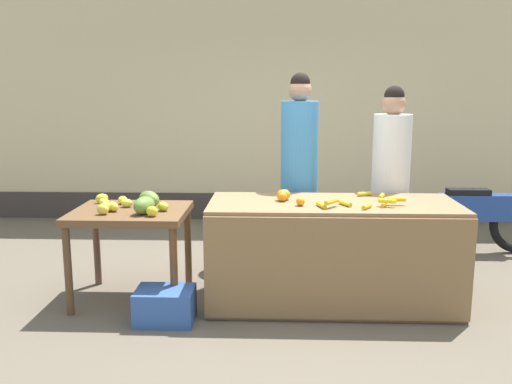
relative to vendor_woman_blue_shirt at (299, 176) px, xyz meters
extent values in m
plane|color=#665B4C|center=(-0.12, -0.65, -0.96)|extent=(24.00, 24.00, 0.00)
cube|color=beige|center=(-0.12, 2.35, 0.65)|extent=(9.99, 0.20, 3.22)
cube|color=#3F3833|center=(-0.12, 2.24, -0.78)|extent=(9.99, 0.04, 0.36)
cube|color=olive|center=(0.25, -0.65, -0.53)|extent=(2.01, 0.81, 0.85)
cube|color=olive|center=(0.25, -1.07, -0.53)|extent=(2.01, 0.03, 0.79)
cube|color=brown|center=(-1.41, -0.65, -0.21)|extent=(0.93, 0.78, 0.06)
cylinder|color=brown|center=(-1.83, -1.00, -0.60)|extent=(0.06, 0.06, 0.72)
cylinder|color=brown|center=(-1.00, -1.00, -0.60)|extent=(0.06, 0.06, 0.72)
cylinder|color=brown|center=(-1.83, -0.31, -0.60)|extent=(0.06, 0.06, 0.72)
cylinder|color=brown|center=(-1.00, -0.31, -0.60)|extent=(0.06, 0.06, 0.72)
cylinder|color=yellow|center=(0.48, -0.89, -0.09)|extent=(0.10, 0.13, 0.04)
cylinder|color=gold|center=(0.54, -0.39, -0.09)|extent=(0.13, 0.07, 0.04)
cylinder|color=gold|center=(0.63, -0.80, -0.09)|extent=(0.08, 0.15, 0.04)
cylinder|color=gold|center=(0.33, -0.79, -0.09)|extent=(0.10, 0.14, 0.04)
cylinder|color=gold|center=(0.67, -0.49, -0.09)|extent=(0.08, 0.14, 0.04)
cylinder|color=gold|center=(0.14, -0.86, -0.09)|extent=(0.08, 0.16, 0.04)
cylinder|color=yellow|center=(0.65, -0.83, -0.06)|extent=(0.14, 0.08, 0.04)
cylinder|color=gold|center=(0.22, -0.87, -0.06)|extent=(0.13, 0.15, 0.04)
cylinder|color=gold|center=(0.73, -0.76, -0.06)|extent=(0.14, 0.04, 0.04)
sphere|color=orange|center=(-0.16, -0.64, -0.07)|extent=(0.08, 0.08, 0.08)
sphere|color=orange|center=(-0.02, -0.81, -0.07)|extent=(0.07, 0.07, 0.07)
sphere|color=orange|center=(-0.16, -0.61, -0.06)|extent=(0.09, 0.09, 0.09)
sphere|color=orange|center=(-0.14, -0.59, -0.06)|extent=(0.09, 0.09, 0.09)
ellipsoid|color=yellow|center=(-1.58, -0.84, -0.14)|extent=(0.11, 0.09, 0.08)
ellipsoid|color=yellow|center=(-1.13, -0.69, -0.15)|extent=(0.13, 0.13, 0.07)
ellipsoid|color=yellow|center=(-1.73, -0.40, -0.14)|extent=(0.13, 0.12, 0.08)
ellipsoid|color=#DCDF44|center=(-1.46, -0.56, -0.15)|extent=(0.10, 0.07, 0.07)
ellipsoid|color=yellow|center=(-1.17, -0.90, -0.14)|extent=(0.10, 0.08, 0.08)
ellipsoid|color=yellow|center=(-1.53, -0.44, -0.15)|extent=(0.10, 0.11, 0.07)
ellipsoid|color=#D1DD3E|center=(-1.66, -0.57, -0.14)|extent=(0.12, 0.12, 0.08)
ellipsoid|color=yellow|center=(-1.53, -0.72, -0.14)|extent=(0.13, 0.14, 0.08)
ellipsoid|color=yellow|center=(-1.59, -0.74, -0.14)|extent=(0.11, 0.08, 0.08)
ellipsoid|color=olive|center=(-1.26, -0.81, -0.11)|extent=(0.21, 0.25, 0.14)
ellipsoid|color=olive|center=(-1.27, -0.56, -0.11)|extent=(0.26, 0.25, 0.14)
cylinder|color=#33333D|center=(0.00, 0.00, -0.59)|extent=(0.29, 0.29, 0.74)
cylinder|color=#3F8CCC|center=(0.00, 0.00, 0.23)|extent=(0.34, 0.34, 0.91)
sphere|color=tan|center=(0.00, 0.00, 0.78)|extent=(0.21, 0.21, 0.21)
sphere|color=black|center=(0.00, 0.00, 0.85)|extent=(0.18, 0.18, 0.18)
cylinder|color=#33333D|center=(0.83, -0.04, -0.62)|extent=(0.29, 0.29, 0.69)
cylinder|color=white|center=(0.83, -0.04, 0.15)|extent=(0.34, 0.34, 0.84)
sphere|color=tan|center=(0.83, -0.04, 0.67)|extent=(0.21, 0.21, 0.21)
sphere|color=black|center=(0.83, -0.04, 0.73)|extent=(0.18, 0.18, 0.18)
torus|color=black|center=(1.47, 0.81, -0.64)|extent=(0.65, 0.09, 0.65)
cube|color=navy|center=(1.95, 0.81, -0.46)|extent=(0.80, 0.18, 0.28)
cube|color=black|center=(1.85, 0.81, -0.30)|extent=(0.44, 0.16, 0.08)
cube|color=#3359A5|center=(-1.05, -1.10, -0.83)|extent=(0.44, 0.32, 0.26)
ellipsoid|color=maroon|center=(-0.70, 0.09, -0.69)|extent=(0.47, 0.47, 0.55)
camera|label=1|loc=(-0.21, -4.97, 0.79)|focal=38.06mm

